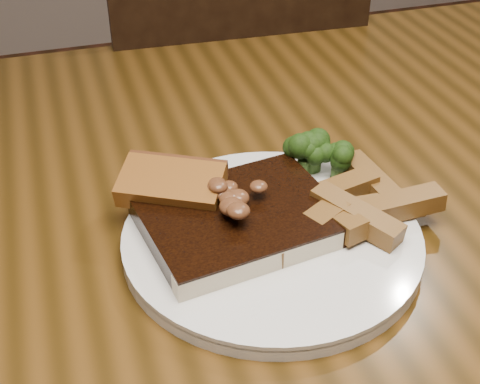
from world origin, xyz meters
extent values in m
cube|color=#442A0D|center=(0.00, 0.00, 0.73)|extent=(1.60, 0.90, 0.04)
cube|color=black|center=(0.16, 0.61, 0.40)|extent=(0.41, 0.41, 0.04)
cylinder|color=black|center=(0.33, 0.76, 0.19)|extent=(0.04, 0.04, 0.38)
cylinder|color=black|center=(0.01, 0.78, 0.19)|extent=(0.04, 0.04, 0.38)
cylinder|color=black|center=(0.31, 0.44, 0.19)|extent=(0.04, 0.04, 0.38)
cylinder|color=black|center=(-0.01, 0.46, 0.19)|extent=(0.04, 0.04, 0.38)
cube|color=black|center=(0.15, 0.43, 0.63)|extent=(0.40, 0.05, 0.41)
cylinder|color=silver|center=(0.03, -0.05, 0.76)|extent=(0.32, 0.32, 0.01)
cube|color=black|center=(0.00, -0.03, 0.77)|extent=(0.19, 0.15, 0.03)
cube|color=beige|center=(0.00, -0.09, 0.77)|extent=(0.15, 0.04, 0.02)
cube|color=brown|center=(-0.05, 0.02, 0.77)|extent=(0.11, 0.09, 0.02)
camera|label=1|loc=(-0.14, -0.49, 1.15)|focal=50.00mm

